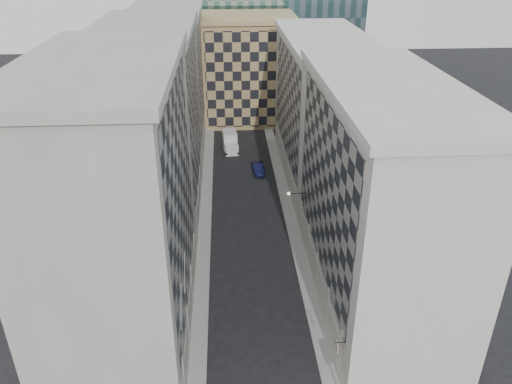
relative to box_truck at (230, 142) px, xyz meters
name	(u,v)px	position (x,y,z in m)	size (l,w,h in m)	color
sidewalk_west	(205,217)	(-3.49, -22.05, -1.19)	(1.50, 100.00, 0.15)	gray
sidewalk_east	(290,215)	(7.01, -22.05, -1.19)	(1.50, 100.00, 0.15)	gray
bldg_left_a	(120,212)	(-9.12, -41.05, 10.56)	(10.80, 22.80, 23.70)	gray
bldg_left_b	(154,124)	(-9.12, -19.05, 10.06)	(10.80, 22.80, 22.70)	#99968E
bldg_left_c	(171,80)	(-9.12, 2.95, 9.56)	(10.80, 22.80, 21.70)	gray
bldg_right_a	(377,197)	(12.64, -37.05, 9.06)	(10.80, 26.80, 20.70)	beige
bldg_right_b	(322,109)	(12.65, -10.05, 8.58)	(10.80, 28.80, 19.70)	beige
tan_block	(248,68)	(3.76, 15.85, 8.17)	(16.80, 14.80, 18.80)	tan
flagpoles_left	(183,288)	(-4.14, -46.05, 6.73)	(0.10, 6.33, 2.33)	gray
bracket_lamp	(290,194)	(6.14, -28.05, 4.93)	(1.98, 0.36, 0.36)	black
box_truck	(230,142)	(0.00, 0.00, 0.00)	(2.64, 5.48, 2.91)	silver
dark_car	(258,169)	(3.92, -9.36, -0.56)	(1.51, 4.32, 1.42)	black
shop_sign	(337,347)	(7.17, -48.39, 2.57)	(0.84, 0.74, 0.82)	black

